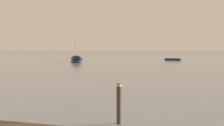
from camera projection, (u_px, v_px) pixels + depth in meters
rowboat_moored_2 at (79, 58)px, 88.03m from camera, size 3.57×4.24×0.66m
rowboat_moored_3 at (173, 60)px, 74.01m from camera, size 4.72×2.57×0.71m
sailboat_moored_0 at (76, 60)px, 64.85m from camera, size 5.78×7.18×8.00m
rowboat_moored_5 at (76, 57)px, 98.13m from camera, size 3.45×1.86×0.52m
mooring_post_right at (119, 105)px, 11.42m from camera, size 0.22×0.22×1.75m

